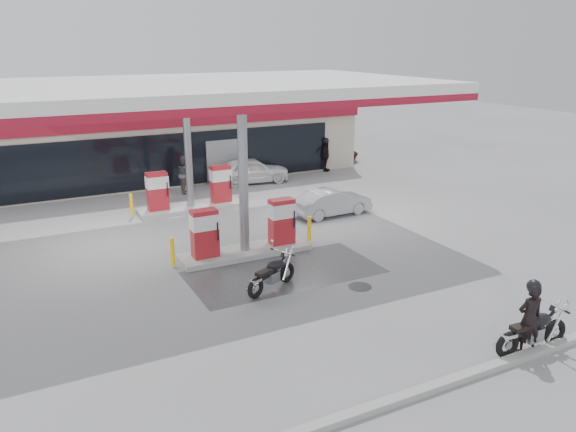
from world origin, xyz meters
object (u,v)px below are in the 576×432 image
at_px(main_motorcycle, 533,332).
at_px(biker_walking, 326,156).
at_px(pump_island_far, 190,194).
at_px(parked_car_right, 321,152).
at_px(biker_main, 529,319).
at_px(pump_island_near, 245,235).
at_px(parked_motorcycle, 272,275).
at_px(attendant, 185,174).
at_px(parked_car_left, 20,181).
at_px(sedan_white, 251,170).
at_px(hatchback_silver, 332,202).

distance_m(main_motorcycle, biker_walking, 19.37).
relative_size(pump_island_far, parked_car_right, 1.14).
xyz_separation_m(pump_island_far, biker_main, (3.39, -14.79, 0.15)).
height_order(pump_island_near, main_motorcycle, pump_island_near).
bearing_deg(biker_walking, parked_motorcycle, -170.13).
bearing_deg(attendant, biker_walking, -73.20).
bearing_deg(parked_motorcycle, parked_car_left, 87.28).
height_order(biker_main, attendant, attendant).
distance_m(pump_island_far, parked_car_right, 11.66).
height_order(parked_motorcycle, parked_car_right, parked_car_right).
distance_m(pump_island_far, parked_motorcycle, 8.99).
height_order(pump_island_far, parked_car_left, pump_island_far).
bearing_deg(sedan_white, parked_motorcycle, 166.57).
bearing_deg(main_motorcycle, attendant, 102.26).
height_order(pump_island_near, parked_car_right, pump_island_near).
relative_size(pump_island_near, sedan_white, 1.33).
height_order(pump_island_near, biker_walking, pump_island_near).
bearing_deg(hatchback_silver, main_motorcycle, 170.21).
bearing_deg(parked_car_left, biker_walking, -93.11).
relative_size(biker_main, parked_motorcycle, 0.90).
distance_m(hatchback_silver, parked_car_left, 14.83).
xyz_separation_m(main_motorcycle, attendant, (-2.93, 17.60, 0.43)).
bearing_deg(pump_island_near, attendant, 85.74).
relative_size(sedan_white, parked_car_left, 0.86).
xyz_separation_m(sedan_white, parked_car_left, (-10.64, 2.80, -0.01)).
height_order(pump_island_near, hatchback_silver, pump_island_near).
relative_size(pump_island_near, attendant, 2.81).
bearing_deg(parked_car_right, biker_main, 167.57).
xyz_separation_m(main_motorcycle, biker_main, (-0.20, 0.01, 0.38)).
height_order(main_motorcycle, parked_car_right, parked_car_right).
bearing_deg(pump_island_far, main_motorcycle, -76.38).
bearing_deg(biker_main, pump_island_far, -65.33).
relative_size(pump_island_near, parked_motorcycle, 2.69).
distance_m(pump_island_far, sedan_white, 5.30).
bearing_deg(parked_car_right, pump_island_far, 126.17).
height_order(pump_island_near, parked_motorcycle, pump_island_near).
relative_size(main_motorcycle, biker_walking, 1.21).
relative_size(pump_island_near, main_motorcycle, 2.40).
xyz_separation_m(biker_main, attendant, (-2.73, 17.59, 0.05)).
relative_size(biker_main, parked_car_left, 0.38).
distance_m(sedan_white, attendant, 3.61).
bearing_deg(parked_motorcycle, pump_island_near, 57.98).
height_order(hatchback_silver, biker_walking, biker_walking).
bearing_deg(sedan_white, parked_car_right, -56.78).
height_order(biker_main, parked_car_left, biker_main).
bearing_deg(main_motorcycle, parked_car_left, 118.48).
bearing_deg(hatchback_silver, parked_motorcycle, 133.07).
bearing_deg(hatchback_silver, biker_walking, -31.39).
height_order(attendant, biker_walking, attendant).
relative_size(pump_island_far, attendant, 2.81).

